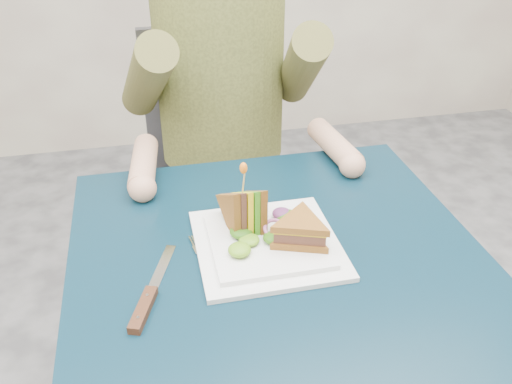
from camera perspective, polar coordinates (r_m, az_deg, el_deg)
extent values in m
cube|color=black|center=(1.00, 2.46, -7.38)|extent=(0.75, 0.75, 0.03)
cylinder|color=#595B5E|center=(1.46, -13.73, -12.23)|extent=(0.04, 0.04, 0.70)
cylinder|color=#595B5E|center=(1.55, 10.77, -8.79)|extent=(0.04, 0.04, 0.70)
cube|color=#47474C|center=(1.68, -3.38, -0.49)|extent=(0.42, 0.40, 0.04)
cube|color=#47474C|center=(1.72, -4.65, 9.73)|extent=(0.42, 0.03, 0.46)
cylinder|color=#47474C|center=(1.67, -8.35, -11.11)|extent=(0.02, 0.02, 0.43)
cylinder|color=#47474C|center=(1.72, 3.85, -9.44)|extent=(0.02, 0.02, 0.43)
cylinder|color=#47474C|center=(1.94, -9.28, -4.35)|extent=(0.02, 0.02, 0.43)
cylinder|color=#47474C|center=(1.97, 1.18, -3.08)|extent=(0.02, 0.02, 0.43)
cylinder|color=#4F5426|center=(1.48, -3.77, 13.01)|extent=(0.34, 0.34, 0.52)
cylinder|color=brown|center=(1.37, -11.41, 11.63)|extent=(0.15, 0.39, 0.31)
cylinder|color=tan|center=(1.24, -11.75, 2.86)|extent=(0.08, 0.20, 0.06)
sphere|color=tan|center=(1.15, -11.87, 0.39)|extent=(0.06, 0.06, 0.06)
cylinder|color=brown|center=(1.43, 4.75, 12.97)|extent=(0.15, 0.39, 0.31)
cylinder|color=tan|center=(1.31, 8.25, 4.94)|extent=(0.08, 0.20, 0.06)
sphere|color=tan|center=(1.23, 10.09, 2.81)|extent=(0.06, 0.06, 0.06)
cube|color=white|center=(1.00, 1.18, -5.53)|extent=(0.26, 0.26, 0.01)
cube|color=white|center=(1.00, 1.18, -5.08)|extent=(0.21, 0.21, 0.01)
cube|color=silver|center=(0.94, -4.56, -8.75)|extent=(0.04, 0.12, 0.00)
cube|color=silver|center=(1.00, -5.96, -5.95)|extent=(0.03, 0.03, 0.00)
cube|color=silver|center=(1.02, -6.81, -5.18)|extent=(0.01, 0.03, 0.00)
cube|color=silver|center=(1.02, -6.54, -5.12)|extent=(0.01, 0.03, 0.00)
cube|color=silver|center=(1.02, -6.27, -5.06)|extent=(0.01, 0.03, 0.00)
cube|color=silver|center=(1.02, -6.00, -4.99)|extent=(0.01, 0.03, 0.00)
cube|color=silver|center=(0.97, -9.96, -8.03)|extent=(0.06, 0.13, 0.00)
cube|color=black|center=(0.89, -11.79, -12.02)|extent=(0.05, 0.10, 0.01)
cylinder|color=silver|center=(0.90, -11.38, -10.62)|extent=(0.01, 0.01, 0.00)
cylinder|color=silver|center=(0.87, -12.32, -12.80)|extent=(0.01, 0.01, 0.00)
cylinder|color=tan|center=(0.97, -1.31, 1.09)|extent=(0.01, 0.01, 0.06)
ellipsoid|color=orange|center=(0.96, -1.33, 2.53)|extent=(0.01, 0.01, 0.02)
torus|color=#9E4C7A|center=(0.99, 1.97, -3.87)|extent=(0.04, 0.04, 0.02)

